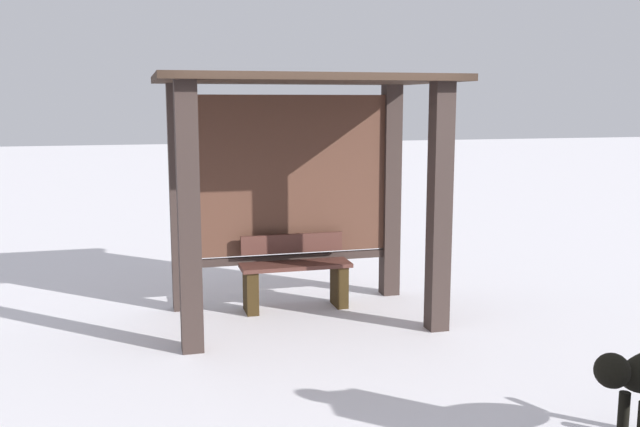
{
  "coord_description": "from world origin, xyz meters",
  "views": [
    {
      "loc": [
        -1.58,
        -6.6,
        2.15
      ],
      "look_at": [
        0.09,
        -0.32,
        1.11
      ],
      "focal_mm": 39.43,
      "sensor_mm": 36.0,
      "label": 1
    }
  ],
  "objects": [
    {
      "name": "ground_plane",
      "position": [
        0.0,
        0.0,
        0.0
      ],
      "size": [
        60.0,
        60.0,
        0.0
      ],
      "primitive_type": "plane",
      "color": "silver"
    },
    {
      "name": "bus_shelter",
      "position": [
        0.0,
        0.2,
        1.63
      ],
      "size": [
        2.76,
        1.75,
        2.4
      ],
      "color": "#352825",
      "rests_on": "ground"
    },
    {
      "name": "bench_left_inside",
      "position": [
        0.0,
        0.37,
        0.36
      ],
      "size": [
        1.15,
        0.36,
        0.77
      ],
      "color": "#4D2A23",
      "rests_on": "ground"
    }
  ]
}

